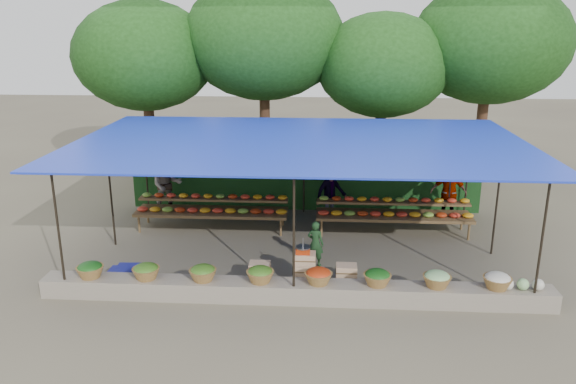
# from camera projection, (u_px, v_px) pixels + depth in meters

# --- Properties ---
(ground) EXTENTS (60.00, 60.00, 0.00)m
(ground) POSITION_uv_depth(u_px,v_px,m) (300.00, 249.00, 14.32)
(ground) COLOR brown
(ground) RESTS_ON ground
(stone_curb) EXTENTS (10.60, 0.55, 0.40)m
(stone_curb) POSITION_uv_depth(u_px,v_px,m) (294.00, 291.00, 11.64)
(stone_curb) COLOR slate
(stone_curb) RESTS_ON ground
(stall_canopy) EXTENTS (10.80, 6.60, 2.82)m
(stall_canopy) POSITION_uv_depth(u_px,v_px,m) (300.00, 146.00, 13.60)
(stall_canopy) COLOR black
(stall_canopy) RESTS_ON ground
(produce_baskets) EXTENTS (8.98, 0.58, 0.34)m
(produce_baskets) POSITION_uv_depth(u_px,v_px,m) (289.00, 275.00, 11.54)
(produce_baskets) COLOR brown
(produce_baskets) RESTS_ON stone_curb
(netting_backdrop) EXTENTS (10.60, 0.06, 2.50)m
(netting_backdrop) POSITION_uv_depth(u_px,v_px,m) (304.00, 170.00, 16.96)
(netting_backdrop) COLOR #1D491A
(netting_backdrop) RESTS_ON ground
(tree_row) EXTENTS (16.51, 5.50, 7.12)m
(tree_row) POSITION_uv_depth(u_px,v_px,m) (323.00, 48.00, 18.73)
(tree_row) COLOR #3B2115
(tree_row) RESTS_ON ground
(fruit_table_left) EXTENTS (4.21, 0.95, 0.93)m
(fruit_table_left) POSITION_uv_depth(u_px,v_px,m) (212.00, 208.00, 15.58)
(fruit_table_left) COLOR #543821
(fruit_table_left) RESTS_ON ground
(fruit_table_right) EXTENTS (4.21, 0.95, 0.93)m
(fruit_table_right) POSITION_uv_depth(u_px,v_px,m) (394.00, 211.00, 15.28)
(fruit_table_right) COLOR #543821
(fruit_table_right) RESTS_ON ground
(crate_counter) EXTENTS (2.35, 0.34, 0.77)m
(crate_counter) POSITION_uv_depth(u_px,v_px,m) (304.00, 272.00, 12.26)
(crate_counter) COLOR tan
(crate_counter) RESTS_ON ground
(weighing_scale) EXTENTS (0.32, 0.32, 0.34)m
(weighing_scale) POSITION_uv_depth(u_px,v_px,m) (303.00, 250.00, 12.10)
(weighing_scale) COLOR #B7310E
(weighing_scale) RESTS_ON crate_counter
(vendor_seated) EXTENTS (0.47, 0.40, 1.11)m
(vendor_seated) POSITION_uv_depth(u_px,v_px,m) (315.00, 243.00, 13.22)
(vendor_seated) COLOR #1B3D1D
(vendor_seated) RESTS_ON ground
(customer_left) EXTENTS (1.08, 0.96, 1.86)m
(customer_left) POSITION_uv_depth(u_px,v_px,m) (167.00, 185.00, 16.62)
(customer_left) COLOR slate
(customer_left) RESTS_ON ground
(customer_mid) EXTENTS (1.25, 1.18, 1.70)m
(customer_mid) POSITION_uv_depth(u_px,v_px,m) (331.00, 191.00, 16.27)
(customer_mid) COLOR slate
(customer_mid) RESTS_ON ground
(customer_right) EXTENTS (1.06, 0.56, 1.73)m
(customer_right) POSITION_uv_depth(u_px,v_px,m) (448.00, 193.00, 16.04)
(customer_right) COLOR slate
(customer_right) RESTS_ON ground
(blue_crate_front) EXTENTS (0.54, 0.40, 0.31)m
(blue_crate_front) POSITION_uv_depth(u_px,v_px,m) (129.00, 272.00, 12.63)
(blue_crate_front) COLOR navy
(blue_crate_front) RESTS_ON ground
(blue_crate_back) EXTENTS (0.53, 0.38, 0.32)m
(blue_crate_back) POSITION_uv_depth(u_px,v_px,m) (122.00, 275.00, 12.47)
(blue_crate_back) COLOR navy
(blue_crate_back) RESTS_ON ground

